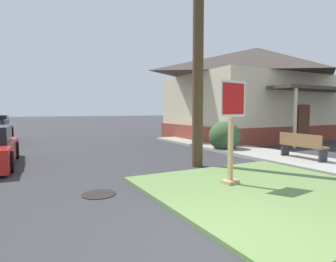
{
  "coord_description": "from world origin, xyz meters",
  "views": [
    {
      "loc": [
        -2.27,
        -2.75,
        1.76
      ],
      "look_at": [
        1.63,
        4.62,
        1.14
      ],
      "focal_mm": 29.86,
      "sensor_mm": 36.0,
      "label": 1
    }
  ],
  "objects_px": {
    "street_bench": "(302,145)",
    "stop_sign": "(231,132)",
    "manhole_cover": "(99,194)",
    "utility_pole": "(198,18)"
  },
  "relations": [
    {
      "from": "street_bench",
      "to": "stop_sign",
      "type": "bearing_deg",
      "value": -163.02
    },
    {
      "from": "manhole_cover",
      "to": "utility_pole",
      "type": "xyz_separation_m",
      "value": [
        3.46,
        1.48,
        4.54
      ]
    },
    {
      "from": "utility_pole",
      "to": "stop_sign",
      "type": "bearing_deg",
      "value": -105.35
    },
    {
      "from": "street_bench",
      "to": "utility_pole",
      "type": "xyz_separation_m",
      "value": [
        -3.54,
        1.04,
        3.96
      ]
    },
    {
      "from": "stop_sign",
      "to": "street_bench",
      "type": "bearing_deg",
      "value": 16.98
    },
    {
      "from": "street_bench",
      "to": "utility_pole",
      "type": "bearing_deg",
      "value": 163.61
    },
    {
      "from": "stop_sign",
      "to": "manhole_cover",
      "type": "distance_m",
      "value": 3.2
    },
    {
      "from": "manhole_cover",
      "to": "utility_pole",
      "type": "height_order",
      "value": "utility_pole"
    },
    {
      "from": "manhole_cover",
      "to": "utility_pole",
      "type": "distance_m",
      "value": 5.89
    },
    {
      "from": "street_bench",
      "to": "utility_pole",
      "type": "distance_m",
      "value": 5.41
    }
  ]
}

